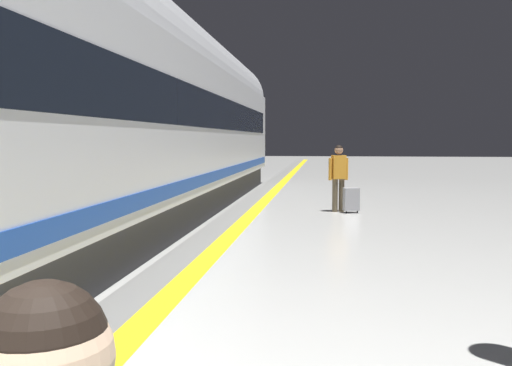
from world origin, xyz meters
TOP-DOWN VIEW (x-y plane):
  - safety_line_strip at (-0.79, 10.00)m, footprint 0.36×80.00m
  - tactile_edge_band at (-1.16, 10.00)m, footprint 0.71×80.00m
  - high_speed_train at (-2.98, 8.01)m, footprint 2.94×31.34m
  - passenger_near at (1.36, 13.79)m, footprint 0.50×0.32m
  - suitcase_near at (1.68, 13.59)m, footprint 0.42×0.32m

SIDE VIEW (x-z plane):
  - tactile_edge_band at x=-1.16m, z-range 0.00..0.01m
  - safety_line_strip at x=-0.79m, z-range 0.00..0.01m
  - suitcase_near at x=1.68m, z-range 0.03..0.66m
  - passenger_near at x=1.36m, z-range 0.14..1.84m
  - high_speed_train at x=-2.98m, z-range 0.02..4.99m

